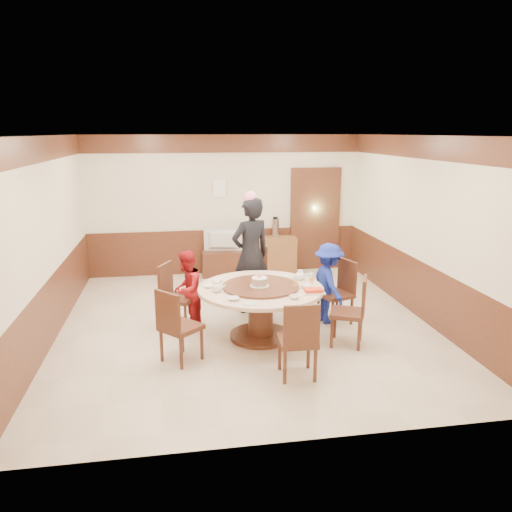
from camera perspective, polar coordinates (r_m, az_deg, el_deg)
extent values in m
plane|color=beige|center=(7.67, -1.16, -7.82)|extent=(6.00, 6.00, 0.00)
plane|color=white|center=(7.12, -1.27, 13.60)|extent=(6.00, 6.00, 0.00)
cube|color=beige|center=(10.20, -3.63, 5.81)|extent=(5.50, 0.04, 2.80)
cube|color=beige|center=(4.41, 4.38, -5.23)|extent=(5.50, 0.04, 2.80)
cube|color=beige|center=(7.40, -22.80, 1.60)|extent=(0.04, 6.00, 2.80)
cube|color=beige|center=(8.12, 18.41, 2.99)|extent=(0.04, 6.00, 2.80)
cube|color=#4C2517|center=(7.51, -1.18, -4.63)|extent=(5.50, 6.00, 0.90)
cube|color=#4C2517|center=(7.12, -1.27, 12.19)|extent=(5.50, 6.00, 0.35)
cube|color=#4C2517|center=(10.56, 6.76, 4.10)|extent=(1.05, 0.08, 2.18)
cube|color=#87D197|center=(10.58, 6.73, 4.12)|extent=(0.88, 0.02, 2.05)
cylinder|color=#4C2517|center=(7.20, 0.53, -9.06)|extent=(0.87, 0.87, 0.06)
cylinder|color=#4C2517|center=(7.08, 0.53, -6.64)|extent=(0.35, 0.35, 0.65)
cylinder|color=beige|center=(6.95, 0.54, -3.79)|extent=(1.75, 1.75, 0.05)
cylinder|color=#4C2517|center=(6.94, 0.54, -3.47)|extent=(1.07, 1.07, 0.03)
cube|color=#4C2517|center=(7.68, 9.06, -4.38)|extent=(0.56, 0.56, 0.06)
cube|color=#4C2517|center=(7.73, 10.37, -2.23)|extent=(0.18, 0.41, 0.50)
cube|color=#4C2517|center=(7.76, 8.99, -6.06)|extent=(0.36, 0.36, 0.42)
cube|color=#4C2517|center=(8.28, 0.41, -2.84)|extent=(0.51, 0.51, 0.06)
cube|color=#4C2517|center=(8.40, -0.07, -0.69)|extent=(0.42, 0.11, 0.50)
cube|color=#4C2517|center=(8.35, 0.41, -4.42)|extent=(0.36, 0.36, 0.42)
cube|color=#4C2517|center=(7.51, -8.80, -4.81)|extent=(0.59, 0.59, 0.06)
cube|color=#4C2517|center=(7.52, -10.32, -2.69)|extent=(0.22, 0.39, 0.50)
cube|color=#4C2517|center=(7.59, -8.73, -6.53)|extent=(0.36, 0.36, 0.42)
cube|color=#4C2517|center=(6.43, -8.56, -8.07)|extent=(0.62, 0.62, 0.06)
cube|color=#4C2517|center=(6.21, -10.07, -6.30)|extent=(0.31, 0.34, 0.50)
cube|color=#4C2517|center=(6.53, -8.49, -10.02)|extent=(0.36, 0.36, 0.42)
cube|color=#4C2517|center=(6.00, 4.75, -9.63)|extent=(0.46, 0.46, 0.06)
cube|color=#4C2517|center=(5.71, 5.24, -7.98)|extent=(0.42, 0.06, 0.50)
cube|color=#4C2517|center=(6.10, 4.71, -11.70)|extent=(0.36, 0.36, 0.42)
cube|color=#4C2517|center=(6.95, 10.38, -6.45)|extent=(0.58, 0.58, 0.06)
cube|color=#4C2517|center=(6.85, 12.24, -4.45)|extent=(0.21, 0.40, 0.50)
cube|color=#4C2517|center=(7.03, 10.30, -8.28)|extent=(0.36, 0.36, 0.42)
imported|color=black|center=(7.99, -0.61, 0.12)|extent=(0.80, 0.67, 1.87)
imported|color=#A6161B|center=(7.45, -7.91, -3.80)|extent=(0.61, 0.69, 1.18)
imported|color=navy|center=(7.65, 8.30, -3.11)|extent=(0.55, 0.85, 1.23)
cylinder|color=white|center=(6.90, 0.40, -3.41)|extent=(0.27, 0.27, 0.01)
cylinder|color=gray|center=(6.88, 0.40, -2.97)|extent=(0.21, 0.21, 0.10)
cylinder|color=white|center=(6.87, 0.40, -2.52)|extent=(0.21, 0.21, 0.01)
sphere|color=pink|center=(6.86, 0.40, -2.22)|extent=(0.06, 0.06, 0.06)
ellipsoid|color=white|center=(6.75, -4.51, -3.63)|extent=(0.17, 0.15, 0.13)
ellipsoid|color=white|center=(7.30, 5.07, -2.27)|extent=(0.17, 0.15, 0.13)
imported|color=white|center=(7.22, -4.39, -2.80)|extent=(0.14, 0.14, 0.03)
imported|color=white|center=(6.50, 4.41, -4.68)|extent=(0.14, 0.14, 0.04)
imported|color=white|center=(6.43, -2.59, -4.89)|extent=(0.15, 0.15, 0.04)
imported|color=white|center=(6.97, 5.71, -3.42)|extent=(0.14, 0.14, 0.04)
imported|color=white|center=(6.96, -5.41, -3.47)|extent=(0.13, 0.13, 0.03)
cylinder|color=white|center=(6.30, -0.69, -5.42)|extent=(0.18, 0.18, 0.01)
cylinder|color=white|center=(7.50, 3.27, -2.23)|extent=(0.18, 0.18, 0.01)
cube|color=white|center=(6.74, 6.56, -4.16)|extent=(0.30, 0.20, 0.02)
cube|color=red|center=(6.73, 6.56, -3.90)|extent=(0.24, 0.15, 0.04)
cylinder|color=white|center=(6.93, 4.47, -2.99)|extent=(0.06, 0.06, 0.16)
cylinder|color=white|center=(7.10, 6.35, -2.61)|extent=(0.06, 0.06, 0.16)
cube|color=#4C2517|center=(10.18, -3.79, -0.82)|extent=(0.85, 0.45, 0.50)
imported|color=gray|center=(10.07, -3.83, 1.77)|extent=(0.78, 0.24, 0.44)
cube|color=brown|center=(10.34, 2.31, 0.14)|extent=(0.80, 0.40, 0.75)
cylinder|color=silver|center=(10.21, 2.23, 3.22)|extent=(0.15, 0.15, 0.38)
cube|color=white|center=(10.10, -4.21, 7.72)|extent=(0.25, 0.00, 0.35)
cube|color=white|center=(10.22, -0.53, 6.13)|extent=(0.30, 0.00, 0.22)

